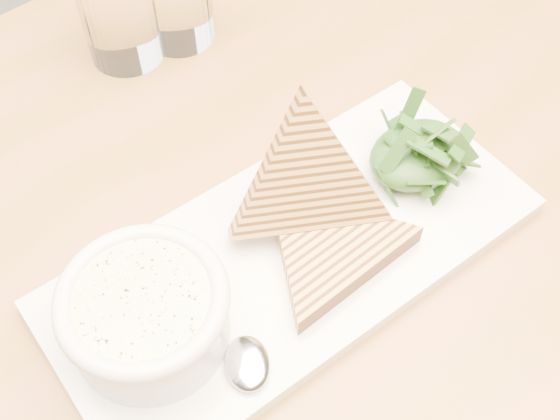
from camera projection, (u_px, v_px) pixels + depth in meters
floor at (209, 377)px, 1.31m from camera, size 6.00×6.00×0.00m
table_top at (252, 235)px, 0.65m from camera, size 1.29×0.93×0.04m
table_leg_br at (404, 67)px, 1.30m from camera, size 0.06×0.06×0.68m
platter at (293, 254)px, 0.60m from camera, size 0.43×0.20×0.02m
soup_bowl at (148, 319)px, 0.53m from camera, size 0.12×0.12×0.05m
soup at (142, 300)px, 0.51m from camera, size 0.10×0.10×0.01m
bowl_rim at (142, 299)px, 0.50m from camera, size 0.13×0.13×0.01m
sandwich_flat at (330, 248)px, 0.58m from camera, size 0.17×0.17×0.02m
sandwich_lean at (308, 182)px, 0.57m from camera, size 0.21×0.20×0.18m
salad_base at (418, 155)px, 0.63m from camera, size 0.09×0.07×0.04m
arugula_pile at (419, 148)px, 0.62m from camera, size 0.11×0.10×0.05m
spoon_bowl at (247, 363)px, 0.53m from camera, size 0.05×0.06×0.01m
glass_near at (118, 7)px, 0.71m from camera, size 0.08×0.08×0.12m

